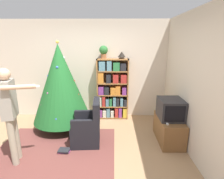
{
  "coord_description": "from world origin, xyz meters",
  "views": [
    {
      "loc": [
        0.64,
        -2.73,
        2.02
      ],
      "look_at": [
        0.59,
        0.87,
        1.05
      ],
      "focal_mm": 28.0,
      "sensor_mm": 36.0,
      "label": 1
    }
  ],
  "objects": [
    {
      "name": "wall_back",
      "position": [
        0.0,
        1.99,
        1.3
      ],
      "size": [
        8.0,
        0.1,
        2.6
      ],
      "color": "beige",
      "rests_on": "ground_plane"
    },
    {
      "name": "potted_plant",
      "position": [
        0.36,
        1.78,
        1.81
      ],
      "size": [
        0.22,
        0.22,
        0.33
      ],
      "color": "#935B38",
      "rests_on": "bookshelf"
    },
    {
      "name": "table_lamp",
      "position": [
        0.82,
        1.78,
        1.72
      ],
      "size": [
        0.2,
        0.2,
        0.18
      ],
      "color": "#473828",
      "rests_on": "bookshelf"
    },
    {
      "name": "area_rug",
      "position": [
        -0.51,
        0.2,
        0.0
      ],
      "size": [
        2.3,
        1.78,
        0.01
      ],
      "color": "brown",
      "rests_on": "ground_plane"
    },
    {
      "name": "armchair",
      "position": [
        0.1,
        0.5,
        0.32
      ],
      "size": [
        0.6,
        0.6,
        0.92
      ],
      "rotation": [
        0.0,
        0.0,
        -1.51
      ],
      "color": "black",
      "rests_on": "ground_plane"
    },
    {
      "name": "standing_person",
      "position": [
        -1.06,
        -0.1,
        0.98
      ],
      "size": [
        0.7,
        0.46,
        1.64
      ],
      "rotation": [
        0.0,
        0.0,
        -1.33
      ],
      "color": "#9E937F",
      "rests_on": "ground_plane"
    },
    {
      "name": "game_remote",
      "position": [
        1.65,
        0.35,
        0.53
      ],
      "size": [
        0.04,
        0.12,
        0.02
      ],
      "color": "white",
      "rests_on": "tv_stand"
    },
    {
      "name": "ground_plane",
      "position": [
        0.0,
        0.0,
        0.0
      ],
      "size": [
        14.0,
        14.0,
        0.0
      ],
      "primitive_type": "plane",
      "color": "#9E7A56"
    },
    {
      "name": "television",
      "position": [
        1.78,
        0.61,
        0.72
      ],
      "size": [
        0.47,
        0.54,
        0.41
      ],
      "color": "#28282D",
      "rests_on": "tv_stand"
    },
    {
      "name": "tv_stand",
      "position": [
        1.78,
        0.61,
        0.26
      ],
      "size": [
        0.45,
        0.88,
        0.51
      ],
      "color": "brown",
      "rests_on": "ground_plane"
    },
    {
      "name": "book_pile_by_chair",
      "position": [
        -0.31,
        0.16,
        0.03
      ],
      "size": [
        0.22,
        0.17,
        0.06
      ],
      "color": "#843889",
      "rests_on": "ground_plane"
    },
    {
      "name": "christmas_tree",
      "position": [
        -0.61,
        1.19,
        1.11
      ],
      "size": [
        1.34,
        1.34,
        2.07
      ],
      "color": "#4C3323",
      "rests_on": "ground_plane"
    },
    {
      "name": "bookshelf",
      "position": [
        0.58,
        1.78,
        0.79
      ],
      "size": [
        0.83,
        0.27,
        1.62
      ],
      "color": "#A8703D",
      "rests_on": "ground_plane"
    },
    {
      "name": "wall_right",
      "position": [
        2.08,
        0.0,
        1.3
      ],
      "size": [
        0.1,
        8.0,
        2.6
      ],
      "color": "beige",
      "rests_on": "ground_plane"
    },
    {
      "name": "book_pile_near_tree",
      "position": [
        -0.15,
        0.76,
        0.03
      ],
      "size": [
        0.21,
        0.16,
        0.06
      ],
      "color": "#5B899E",
      "rests_on": "ground_plane"
    }
  ]
}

